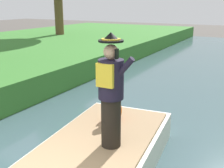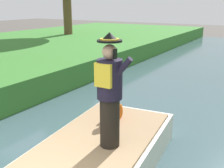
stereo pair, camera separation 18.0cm
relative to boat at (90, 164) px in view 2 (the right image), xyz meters
The scene contains 3 objects.
boat is the anchor object (origin of this frame).
person_pirate 1.28m from the boat, 43.63° to the left, with size 0.61×0.42×1.85m.
parrot_plush 1.32m from the boat, 101.31° to the left, with size 0.36×0.35×0.57m.
Camera 2 is at (2.38, -1.76, 2.97)m, focal length 44.73 mm.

